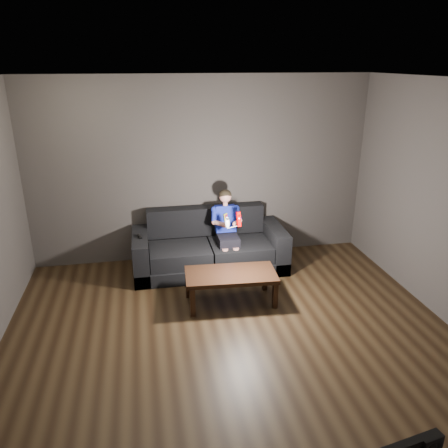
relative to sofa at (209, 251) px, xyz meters
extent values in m
plane|color=black|center=(-0.02, -2.02, -0.27)|extent=(5.00, 5.00, 0.00)
cube|color=#403B37|center=(-0.02, 0.48, 1.08)|extent=(5.00, 0.04, 2.70)
cube|color=white|center=(-0.02, -2.02, 2.43)|extent=(5.00, 5.00, 0.02)
cube|color=black|center=(0.00, -0.03, -0.18)|extent=(2.17, 0.94, 0.19)
cube|color=black|center=(-0.43, -0.13, 0.03)|extent=(0.85, 0.66, 0.23)
cube|color=black|center=(0.43, -0.13, 0.03)|extent=(0.85, 0.66, 0.23)
cube|color=black|center=(0.00, 0.33, 0.35)|extent=(1.73, 0.22, 0.42)
cube|color=black|center=(-0.97, -0.03, 0.02)|extent=(0.22, 0.94, 0.59)
cube|color=black|center=(0.97, -0.03, 0.02)|extent=(0.22, 0.94, 0.59)
cube|color=black|center=(0.25, -0.15, 0.21)|extent=(0.29, 0.36, 0.13)
cube|color=navy|center=(0.25, 0.04, 0.47)|extent=(0.29, 0.20, 0.40)
cube|color=yellow|center=(0.25, -0.04, 0.52)|extent=(0.09, 0.09, 0.10)
cube|color=#BE1A39|center=(0.25, -0.04, 0.52)|extent=(0.06, 0.06, 0.06)
cylinder|color=tan|center=(0.25, 0.04, 0.69)|extent=(0.07, 0.07, 0.06)
sphere|color=tan|center=(0.25, 0.04, 0.80)|extent=(0.17, 0.17, 0.17)
ellipsoid|color=black|center=(0.25, 0.05, 0.81)|extent=(0.18, 0.18, 0.15)
cylinder|color=navy|center=(0.07, -0.02, 0.54)|extent=(0.08, 0.22, 0.18)
cylinder|color=navy|center=(0.42, -0.02, 0.54)|extent=(0.08, 0.22, 0.18)
cylinder|color=tan|center=(0.12, -0.17, 0.49)|extent=(0.13, 0.23, 0.10)
cylinder|color=tan|center=(0.38, -0.17, 0.49)|extent=(0.13, 0.23, 0.10)
sphere|color=tan|center=(0.17, -0.26, 0.48)|extent=(0.08, 0.08, 0.08)
sphere|color=tan|center=(0.33, -0.26, 0.48)|extent=(0.08, 0.08, 0.08)
cylinder|color=tan|center=(0.17, -0.34, 0.00)|extent=(0.09, 0.09, 0.33)
cylinder|color=tan|center=(0.32, -0.34, 0.00)|extent=(0.09, 0.09, 0.33)
cube|color=#D90000|center=(0.33, -0.47, 0.63)|extent=(0.06, 0.08, 0.20)
cube|color=#750000|center=(0.33, -0.49, 0.69)|extent=(0.03, 0.02, 0.03)
cylinder|color=white|center=(0.33, -0.49, 0.62)|extent=(0.02, 0.01, 0.02)
ellipsoid|color=white|center=(0.17, -0.46, 0.59)|extent=(0.07, 0.10, 0.16)
cylinder|color=black|center=(0.17, -0.50, 0.65)|extent=(0.03, 0.01, 0.03)
cube|color=black|center=(-0.97, -0.08, 0.33)|extent=(0.07, 0.15, 0.03)
cube|color=black|center=(-0.97, -0.04, 0.35)|extent=(0.02, 0.02, 0.00)
cube|color=black|center=(0.11, -1.01, 0.11)|extent=(1.15, 0.63, 0.05)
cube|color=black|center=(-0.40, -1.24, -0.10)|extent=(0.06, 0.06, 0.36)
cube|color=black|center=(0.62, -1.24, -0.10)|extent=(0.06, 0.06, 0.36)
cube|color=black|center=(-0.40, -0.79, -0.10)|extent=(0.06, 0.06, 0.36)
cube|color=black|center=(0.62, -0.79, -0.10)|extent=(0.06, 0.06, 0.36)
camera|label=1|loc=(-0.87, -5.73, 2.60)|focal=35.00mm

